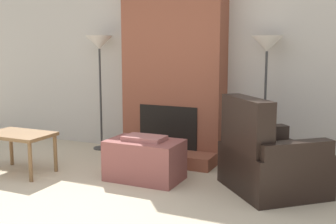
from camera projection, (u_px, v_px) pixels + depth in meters
ground_plane at (61, 222)px, 3.63m from camera, size 24.00×24.00×0.00m
wall_back at (180, 61)px, 5.79m from camera, size 8.02×0.06×2.60m
fireplace at (173, 67)px, 5.59m from camera, size 1.38×0.74×2.60m
ottoman at (145, 159)px, 4.75m from camera, size 0.83×0.51×0.51m
armchair at (267, 162)px, 4.36m from camera, size 1.26×1.26×0.99m
side_table at (19, 138)px, 4.97m from camera, size 0.78×0.50×0.49m
floor_lamp_left at (99, 49)px, 5.99m from camera, size 0.38×0.38×1.65m
floor_lamp_right at (267, 51)px, 5.02m from camera, size 0.38×0.38×1.62m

